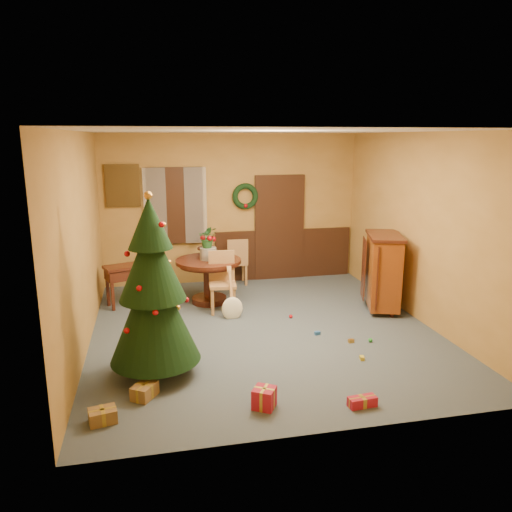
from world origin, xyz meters
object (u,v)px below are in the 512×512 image
object	(u,v)px
dining_table	(209,273)
chair_near	(222,279)
christmas_tree	(153,291)
writing_desk	(129,275)
sideboard	(383,270)

from	to	relation	value
dining_table	chair_near	world-z (taller)	chair_near
christmas_tree	writing_desk	bearing A→B (deg)	98.07
chair_near	writing_desk	bearing A→B (deg)	158.49
dining_table	sideboard	bearing A→B (deg)	-18.78
chair_near	sideboard	xyz separation A→B (m)	(2.62, -0.51, 0.15)
chair_near	writing_desk	xyz separation A→B (m)	(-1.52, 0.60, 0.00)
christmas_tree	writing_desk	world-z (taller)	christmas_tree
dining_table	chair_near	xyz separation A→B (m)	(0.17, -0.43, -0.01)
dining_table	christmas_tree	bearing A→B (deg)	-110.38
dining_table	chair_near	distance (m)	0.47
writing_desk	sideboard	bearing A→B (deg)	-15.06
chair_near	christmas_tree	world-z (taller)	christmas_tree
christmas_tree	sideboard	xyz separation A→B (m)	(3.74, 1.62, -0.37)
christmas_tree	writing_desk	distance (m)	2.81
dining_table	christmas_tree	xyz separation A→B (m)	(-0.95, -2.57, 0.52)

